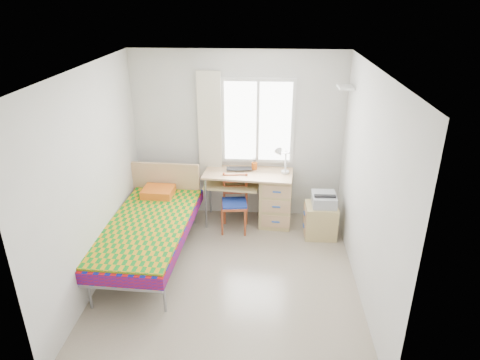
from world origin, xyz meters
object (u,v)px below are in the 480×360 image
at_px(bed, 150,226).
at_px(chair, 235,199).
at_px(cabinet, 320,220).
at_px(printer, 324,199).
at_px(desk, 271,196).

distance_m(bed, chair, 1.37).
bearing_deg(cabinet, bed, -164.45).
height_order(bed, cabinet, bed).
distance_m(bed, cabinet, 2.46).
relative_size(cabinet, printer, 1.26).
bearing_deg(bed, desk, 35.93).
xyz_separation_m(chair, printer, (1.30, -0.10, 0.09)).
distance_m(chair, printer, 1.30).
relative_size(chair, cabinet, 1.76).
bearing_deg(cabinet, desk, 151.94).
bearing_deg(desk, chair, -151.46).
xyz_separation_m(bed, desk, (1.63, 1.07, -0.02)).
bearing_deg(chair, bed, -149.30).
height_order(desk, chair, chair).
xyz_separation_m(bed, printer, (2.38, 0.73, 0.12)).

